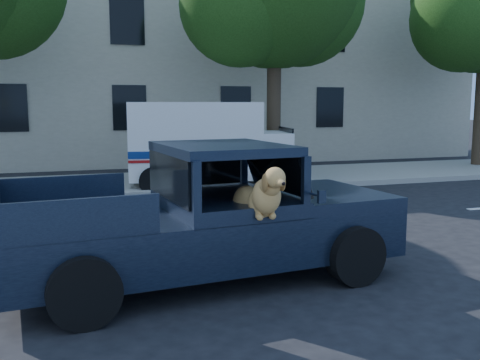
{
  "coord_description": "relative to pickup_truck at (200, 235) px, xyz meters",
  "views": [
    {
      "loc": [
        -1.27,
        -6.08,
        2.32
      ],
      "look_at": [
        0.8,
        0.22,
        1.38
      ],
      "focal_mm": 40.0,
      "sensor_mm": 36.0,
      "label": 1
    }
  ],
  "objects": [
    {
      "name": "pickup_truck",
      "position": [
        0.0,
        0.0,
        0.0
      ],
      "size": [
        5.21,
        2.74,
        1.81
      ],
      "rotation": [
        0.0,
        0.0,
        0.09
      ],
      "color": "black",
      "rests_on": "ground"
    },
    {
      "name": "mail_truck",
      "position": [
        2.07,
        7.66,
        0.43
      ],
      "size": [
        4.63,
        2.86,
        2.38
      ],
      "rotation": [
        0.0,
        0.0,
        -0.18
      ],
      "color": "silver",
      "rests_on": "ground"
    },
    {
      "name": "lane_stripes",
      "position": [
        1.62,
        2.81,
        -0.6
      ],
      "size": [
        21.6,
        0.14,
        0.01
      ],
      "primitive_type": null,
      "color": "silver",
      "rests_on": "ground"
    },
    {
      "name": "ground",
      "position": [
        -0.38,
        -0.59,
        -0.61
      ],
      "size": [
        120.0,
        120.0,
        0.0
      ],
      "primitive_type": "plane",
      "color": "black",
      "rests_on": "ground"
    },
    {
      "name": "far_sidewalk",
      "position": [
        -0.38,
        8.61,
        -0.54
      ],
      "size": [
        60.0,
        4.0,
        0.15
      ],
      "primitive_type": "cube",
      "color": "gray",
      "rests_on": "ground"
    },
    {
      "name": "building_main",
      "position": [
        2.62,
        15.91,
        3.89
      ],
      "size": [
        26.0,
        6.0,
        9.0
      ],
      "primitive_type": "cube",
      "color": "beige",
      "rests_on": "ground"
    }
  ]
}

